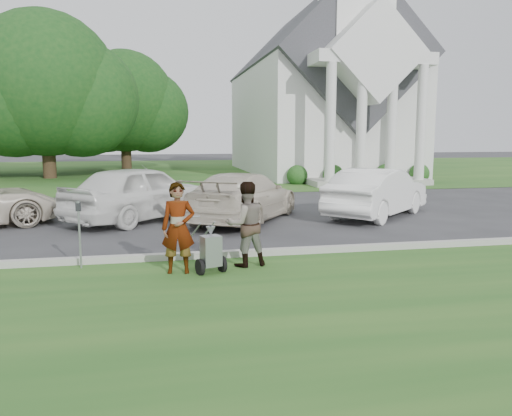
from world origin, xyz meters
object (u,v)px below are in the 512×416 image
object	(u,v)px
car_b	(141,193)
tree_back	(124,106)
church	(318,84)
tree_left	(45,91)
car_d	(378,192)
person_right	(246,225)
striping_cart	(211,252)
parking_meter_near	(79,227)
car_c	(244,197)
person_left	(178,229)

from	to	relation	value
car_b	tree_back	bearing A→B (deg)	-40.78
church	car_b	bearing A→B (deg)	-122.76
tree_left	car_b	distance (m)	17.83
car_b	car_d	distance (m)	7.31
car_d	person_right	bearing A→B (deg)	93.05
striping_cart	car_d	xyz separation A→B (m)	(5.86, 5.56, 0.35)
striping_cart	person_right	world-z (taller)	person_right
car_b	car_d	bearing A→B (deg)	-140.56
tree_left	car_d	distance (m)	21.89
parking_meter_near	car_c	xyz separation A→B (m)	(3.99, 4.74, -0.09)
tree_back	church	bearing A→B (deg)	-27.85
church	parking_meter_near	world-z (taller)	church
striping_cart	person_left	world-z (taller)	person_left
parking_meter_near	car_b	size ratio (longest dim) A/B	0.26
striping_cart	church	bearing A→B (deg)	48.78
person_left	car_d	bearing A→B (deg)	46.53
tree_left	tree_back	world-z (taller)	tree_left
person_left	car_c	size ratio (longest dim) A/B	0.33
tree_left	car_c	bearing A→B (deg)	-62.66
tree_back	car_b	xyz separation A→B (m)	(1.79, -24.31, -3.89)
tree_left	person_right	bearing A→B (deg)	-70.32
car_b	striping_cart	bearing A→B (deg)	147.75
church	car_b	size ratio (longest dim) A/B	4.89
car_b	car_d	size ratio (longest dim) A/B	1.07
tree_back	parking_meter_near	distance (m)	30.02
tree_back	striping_cart	xyz separation A→B (m)	(3.21, -30.58, -4.31)
person_left	person_right	world-z (taller)	person_left
person_left	car_b	world-z (taller)	person_left
person_right	car_c	distance (m)	5.25
church	tree_back	size ratio (longest dim) A/B	2.51
tree_left	car_b	bearing A→B (deg)	-70.44
church	person_left	world-z (taller)	church
tree_back	car_d	size ratio (longest dim) A/B	2.08
car_c	parking_meter_near	bearing A→B (deg)	81.97
church	striping_cart	bearing A→B (deg)	-112.46
tree_back	person_right	distance (m)	30.69
church	tree_back	distance (m)	14.77
tree_back	parking_meter_near	size ratio (longest dim) A/B	7.37
tree_left	person_left	world-z (taller)	tree_left
car_d	car_b	bearing A→B (deg)	42.26
car_b	car_c	xyz separation A→B (m)	(3.00, -0.70, -0.11)
tree_left	person_right	size ratio (longest dim) A/B	6.45
church	parking_meter_near	bearing A→B (deg)	-118.08
church	striping_cart	distance (m)	26.24
church	tree_back	xyz separation A→B (m)	(-13.01, 6.87, -1.21)
person_left	parking_meter_near	bearing A→B (deg)	165.79
church	striping_cart	world-z (taller)	church
tree_back	car_c	size ratio (longest dim) A/B	1.91
person_left	person_right	distance (m)	1.32
car_c	tree_back	bearing A→B (deg)	-47.12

